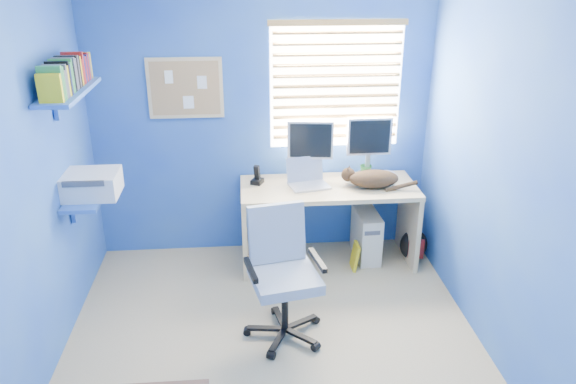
{
  "coord_description": "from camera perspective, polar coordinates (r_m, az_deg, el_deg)",
  "views": [
    {
      "loc": [
        -0.18,
        -3.23,
        2.59
      ],
      "look_at": [
        0.15,
        0.65,
        0.95
      ],
      "focal_mm": 35.0,
      "sensor_mm": 36.0,
      "label": 1
    }
  ],
  "objects": [
    {
      "name": "window_blinds",
      "position": [
        4.98,
        4.92,
        10.71
      ],
      "size": [
        1.15,
        0.05,
        1.1
      ],
      "color": "white",
      "rests_on": "ground"
    },
    {
      "name": "wall_left",
      "position": [
        3.73,
        -25.18,
        -0.45
      ],
      "size": [
        0.01,
        3.2,
        2.5
      ],
      "primitive_type": "cube",
      "color": "blue",
      "rests_on": "ground"
    },
    {
      "name": "cd_spindle",
      "position": [
        5.09,
        10.03,
        1.61
      ],
      "size": [
        0.13,
        0.13,
        0.07
      ],
      "primitive_type": "cylinder",
      "color": "silver",
      "rests_on": "desk"
    },
    {
      "name": "office_chair",
      "position": [
        4.12,
        -0.52,
        -9.94
      ],
      "size": [
        0.66,
        0.66,
        0.96
      ],
      "color": "black",
      "rests_on": "floor"
    },
    {
      "name": "wall_right",
      "position": [
        3.88,
        21.18,
        1.03
      ],
      "size": [
        0.01,
        3.2,
        2.5
      ],
      "primitive_type": "cube",
      "color": "blue",
      "rests_on": "ground"
    },
    {
      "name": "tower_pc",
      "position": [
        5.22,
        7.95,
        -4.34
      ],
      "size": [
        0.21,
        0.45,
        0.45
      ],
      "primitive_type": "cube",
      "rotation": [
        0.0,
        0.0,
        0.04
      ],
      "color": "beige",
      "rests_on": "floor"
    },
    {
      "name": "mug",
      "position": [
        5.15,
        7.9,
        2.16
      ],
      "size": [
        0.1,
        0.09,
        0.1
      ],
      "primitive_type": "imported",
      "color": "#2E843C",
      "rests_on": "desk"
    },
    {
      "name": "wall_back",
      "position": [
        5.01,
        -2.66,
        7.32
      ],
      "size": [
        3.0,
        0.01,
        2.5
      ],
      "primitive_type": "cube",
      "color": "blue",
      "rests_on": "ground"
    },
    {
      "name": "phone",
      "position": [
        4.92,
        -3.16,
        1.79
      ],
      "size": [
        0.13,
        0.14,
        0.17
      ],
      "primitive_type": "cube",
      "rotation": [
        0.0,
        0.0,
        -0.44
      ],
      "color": "black",
      "rests_on": "desk"
    },
    {
      "name": "wall_front",
      "position": [
        2.11,
        1.21,
        -16.44
      ],
      "size": [
        3.0,
        0.01,
        2.5
      ],
      "primitive_type": "cube",
      "color": "blue",
      "rests_on": "ground"
    },
    {
      "name": "drawer_boxes",
      "position": [
        5.17,
        -2.39,
        -5.51
      ],
      "size": [
        0.35,
        0.28,
        0.27
      ],
      "primitive_type": "cube",
      "color": "tan",
      "rests_on": "floor"
    },
    {
      "name": "cat",
      "position": [
        4.89,
        8.73,
        1.33
      ],
      "size": [
        0.48,
        0.38,
        0.15
      ],
      "primitive_type": "ellipsoid",
      "rotation": [
        0.0,
        0.0,
        -0.4
      ],
      "color": "black",
      "rests_on": "desk"
    },
    {
      "name": "yellow_book",
      "position": [
        5.07,
        6.81,
        -6.5
      ],
      "size": [
        0.03,
        0.17,
        0.24
      ],
      "primitive_type": "cube",
      "color": "yellow",
      "rests_on": "floor"
    },
    {
      "name": "corkboard",
      "position": [
        4.94,
        -10.39,
        10.33
      ],
      "size": [
        0.64,
        0.02,
        0.52
      ],
      "color": "tan",
      "rests_on": "ground"
    },
    {
      "name": "monitor_left",
      "position": [
        4.96,
        2.25,
        4.24
      ],
      "size": [
        0.41,
        0.17,
        0.54
      ],
      "primitive_type": "cube",
      "rotation": [
        0.0,
        0.0,
        -0.12
      ],
      "color": "silver",
      "rests_on": "desk"
    },
    {
      "name": "monitor_right",
      "position": [
        5.11,
        8.18,
        4.59
      ],
      "size": [
        0.4,
        0.13,
        0.54
      ],
      "primitive_type": "cube",
      "rotation": [
        0.0,
        0.0,
        0.02
      ],
      "color": "silver",
      "rests_on": "desk"
    },
    {
      "name": "desk",
      "position": [
        5.06,
        4.04,
        -3.26
      ],
      "size": [
        1.53,
        0.65,
        0.74
      ],
      "primitive_type": "cube",
      "color": "tan",
      "rests_on": "floor"
    },
    {
      "name": "floor",
      "position": [
        4.14,
        -1.35,
        -15.86
      ],
      "size": [
        3.0,
        3.2,
        0.0
      ],
      "primitive_type": "cube",
      "color": "tan",
      "rests_on": "ground"
    },
    {
      "name": "backpack",
      "position": [
        5.29,
        12.63,
        -5.25
      ],
      "size": [
        0.28,
        0.24,
        0.3
      ],
      "primitive_type": "ellipsoid",
      "rotation": [
        0.0,
        0.0,
        -0.19
      ],
      "color": "black",
      "rests_on": "floor"
    },
    {
      "name": "wall_shelves",
      "position": [
        4.3,
        -20.6,
        5.8
      ],
      "size": [
        0.42,
        0.9,
        1.05
      ],
      "color": "#3463BD",
      "rests_on": "ground"
    },
    {
      "name": "laptop",
      "position": [
        4.84,
        2.16,
        1.76
      ],
      "size": [
        0.38,
        0.32,
        0.22
      ],
      "primitive_type": "cube",
      "rotation": [
        0.0,
        0.0,
        0.21
      ],
      "color": "silver",
      "rests_on": "desk"
    }
  ]
}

